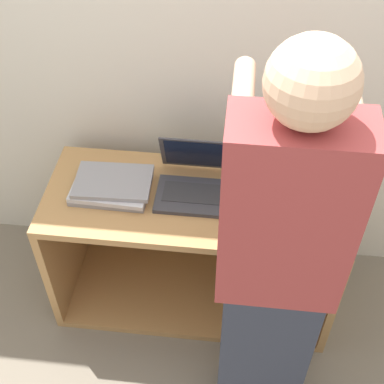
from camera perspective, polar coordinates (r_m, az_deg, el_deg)
The scene contains 7 objects.
ground_plane at distance 2.76m, azimuth -0.47°, elevation -15.42°, with size 12.00×12.00×0.00m, color #756B5B.
wall_back at distance 2.35m, azimuth 1.31°, elevation 14.27°, with size 8.00×0.05×2.40m.
cart at distance 2.66m, azimuth 0.37°, elevation -5.01°, with size 1.33×0.56×0.73m.
laptop_open at distance 2.34m, azimuth 0.37°, elevation 1.07°, with size 0.33×0.31×0.23m.
laptop_stack_left at distance 2.37m, azimuth -8.55°, elevation 0.62°, with size 0.35×0.25×0.06m.
laptop_stack_right at distance 2.31m, azimuth 9.13°, elevation -0.63°, with size 0.35×0.24×0.09m.
person at distance 1.86m, azimuth 8.95°, elevation -8.66°, with size 0.40×0.54×1.81m.
Camera 1 is at (0.17, -1.35, 2.40)m, focal length 50.00 mm.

